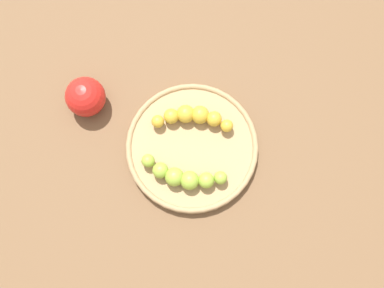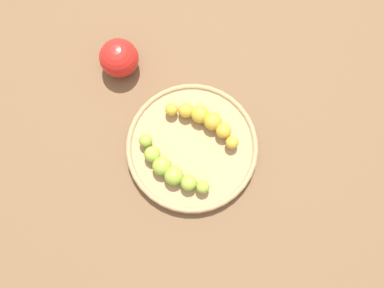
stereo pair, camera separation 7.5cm
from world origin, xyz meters
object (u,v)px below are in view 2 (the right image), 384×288
at_px(banana_spotted, 205,120).
at_px(fruit_bowl, 192,147).
at_px(banana_green, 169,169).
at_px(apple_red, 119,58).

bearing_deg(banana_spotted, fruit_bowl, -177.72).
bearing_deg(banana_green, banana_spotted, -176.20).
height_order(fruit_bowl, banana_green, banana_green).
bearing_deg(apple_red, banana_spotted, -32.08).
relative_size(fruit_bowl, apple_red, 3.29).
bearing_deg(apple_red, banana_green, -60.39).
bearing_deg(apple_red, fruit_bowl, -45.62).
relative_size(banana_spotted, banana_green, 1.03).
bearing_deg(fruit_bowl, apple_red, 134.38).
height_order(fruit_bowl, apple_red, apple_red).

